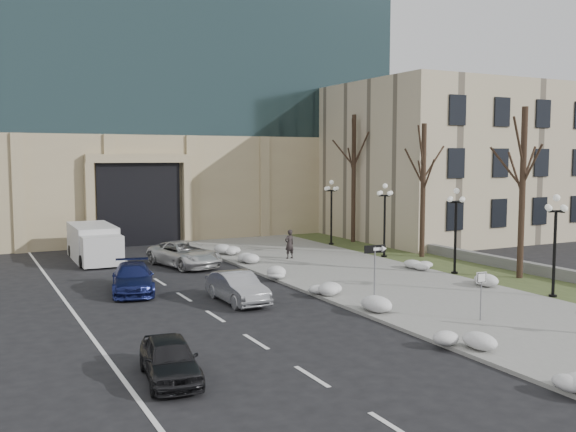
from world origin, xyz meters
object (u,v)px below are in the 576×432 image
box_truck (94,244)px  keep_sign (481,286)px  lamppost_d (331,203)px  pedestrian (289,244)px  car_a (170,359)px  car_b (237,287)px  one_way_sign (379,256)px  car_d (185,254)px  lamppost_b (456,219)px  lamppost_c (385,210)px  car_e (96,250)px  car_c (133,278)px  lamppost_a (555,232)px

box_truck → keep_sign: 24.56m
keep_sign → lamppost_d: 22.12m
pedestrian → box_truck: 12.10m
car_a → car_b: bearing=63.5°
pedestrian → one_way_sign: one_way_sign is taller
car_d → one_way_sign: 14.63m
car_a → lamppost_b: bearing=33.0°
box_truck → lamppost_d: lamppost_d is taller
lamppost_c → lamppost_d: same height
lamppost_d → box_truck: bearing=176.6°
keep_sign → car_e: bearing=126.4°
car_a → car_e: 22.42m
box_truck → lamppost_d: (16.51, -0.99, 2.02)m
car_c → car_a: bearing=-86.3°
lamppost_c → lamppost_a: bearing=-90.0°
car_d → lamppost_a: (12.20, -15.84, 2.33)m
car_e → box_truck: box_truck is taller
car_e → lamppost_a: lamppost_a is taller
lamppost_c → pedestrian: bearing=159.9°
car_a → keep_sign: keep_sign is taller
car_a → car_c: (1.95, 12.45, 0.05)m
pedestrian → one_way_sign: (-2.66, -13.26, 1.27)m
car_a → lamppost_d: lamppost_d is taller
lamppost_c → car_d: bearing=166.9°
lamppost_b → lamppost_c: size_ratio=1.00×
car_d → car_e: car_e is taller
car_a → car_c: size_ratio=0.78×
keep_sign → box_truck: bearing=125.9°
lamppost_c → lamppost_d: bearing=90.0°
car_a → lamppost_a: (18.59, 2.37, 2.45)m
car_a → car_d: (6.39, 18.21, 0.12)m
car_d → lamppost_b: 15.54m
car_d → lamppost_d: (12.20, 3.66, 2.33)m
car_e → lamppost_b: (16.49, -13.46, 2.32)m
car_a → box_truck: size_ratio=0.53×
car_b → keep_sign: 10.36m
one_way_sign → lamppost_b: lamppost_b is taller
car_b → lamppost_a: size_ratio=0.87×
car_d → box_truck: bearing=119.0°
keep_sign → lamppost_c: bearing=78.4°
one_way_sign → lamppost_b: bearing=35.1°
one_way_sign → lamppost_b: 9.61m
car_e → one_way_sign: size_ratio=1.60×
car_c → lamppost_b: 17.18m
lamppost_d → car_c: bearing=-150.5°
car_a → car_b: car_b is taller
lamppost_a → car_c: bearing=148.8°
car_d → lamppost_b: size_ratio=1.12×
keep_sign → lamppost_a: lamppost_a is taller
lamppost_d → lamppost_c: bearing=-90.0°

